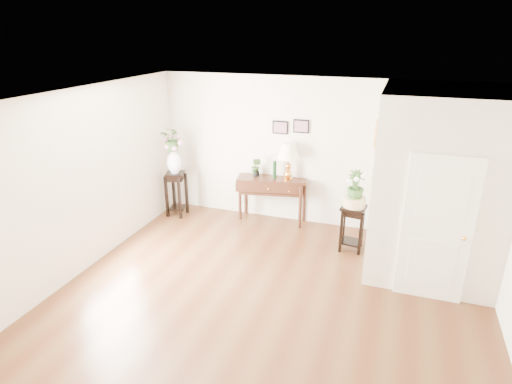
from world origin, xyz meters
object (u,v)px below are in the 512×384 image
at_px(plant_stand_b, 352,228).
at_px(plant_stand_a, 177,194).
at_px(table_lamp, 288,162).
at_px(console_table, 272,199).

bearing_deg(plant_stand_b, plant_stand_a, 174.51).
relative_size(table_lamp, plant_stand_b, 0.90).
bearing_deg(console_table, plant_stand_a, 179.74).
height_order(table_lamp, plant_stand_b, table_lamp).
xyz_separation_m(console_table, table_lamp, (0.31, 0.00, 0.80)).
distance_m(console_table, plant_stand_b, 1.79).
bearing_deg(table_lamp, plant_stand_b, -28.04).
height_order(console_table, table_lamp, table_lamp).
bearing_deg(plant_stand_b, console_table, 156.66).
relative_size(table_lamp, plant_stand_a, 0.79).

